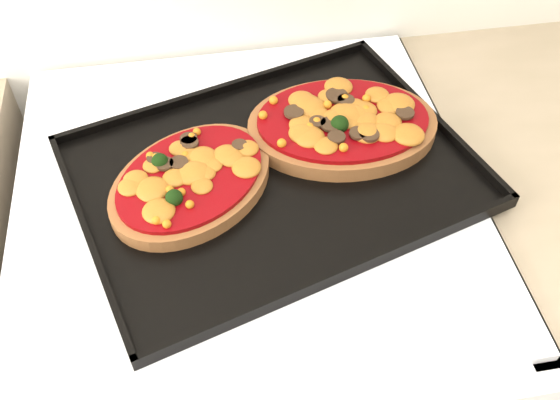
{
  "coord_description": "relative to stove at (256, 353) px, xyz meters",
  "views": [
    {
      "loc": [
        -0.01,
        1.16,
        1.51
      ],
      "look_at": [
        0.07,
        1.66,
        0.92
      ],
      "focal_mm": 40.0,
      "sensor_mm": 36.0,
      "label": 1
    }
  ],
  "objects": [
    {
      "name": "baking_tray",
      "position": [
        0.04,
        0.01,
        0.47
      ],
      "size": [
        0.58,
        0.49,
        0.02
      ],
      "primitive_type": "cube",
      "rotation": [
        0.0,
        0.0,
        0.29
      ],
      "color": "black",
      "rests_on": "stove"
    },
    {
      "name": "pizza_right",
      "position": [
        0.14,
        0.07,
        0.48
      ],
      "size": [
        0.27,
        0.2,
        0.04
      ],
      "primitive_type": null,
      "rotation": [
        0.0,
        0.0,
        -0.07
      ],
      "color": "brown",
      "rests_on": "baking_tray"
    },
    {
      "name": "stove",
      "position": [
        0.0,
        0.0,
        0.0
      ],
      "size": [
        0.6,
        0.6,
        0.91
      ],
      "primitive_type": "cube",
      "color": "silver",
      "rests_on": "floor"
    },
    {
      "name": "pizza_left",
      "position": [
        -0.07,
        -0.0,
        0.48
      ],
      "size": [
        0.28,
        0.27,
        0.03
      ],
      "primitive_type": null,
      "rotation": [
        0.0,
        0.0,
        0.68
      ],
      "color": "brown",
      "rests_on": "baking_tray"
    }
  ]
}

